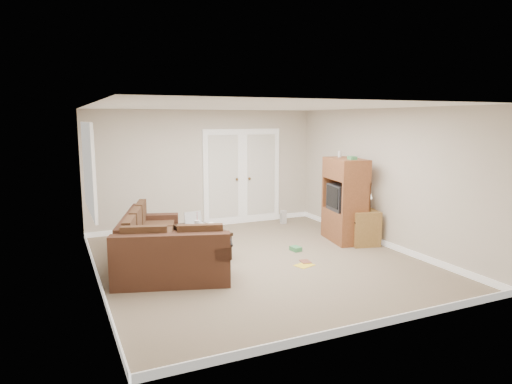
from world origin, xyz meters
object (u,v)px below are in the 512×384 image
sectional_sofa (159,250)px  tv_armoire (345,200)px  coffee_table (201,240)px  side_cabinet (364,225)px

sectional_sofa → tv_armoire: 3.64m
tv_armoire → coffee_table: bearing=-174.9°
tv_armoire → sectional_sofa: bearing=-166.6°
tv_armoire → side_cabinet: bearing=-57.0°
sectional_sofa → tv_armoire: size_ratio=1.68×
coffee_table → tv_armoire: (2.77, -0.24, 0.55)m
tv_armoire → side_cabinet: 0.59m
sectional_sofa → side_cabinet: (3.76, -0.18, 0.08)m
side_cabinet → sectional_sofa: bearing=-168.9°
sectional_sofa → tv_armoire: tv_armoire is taller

